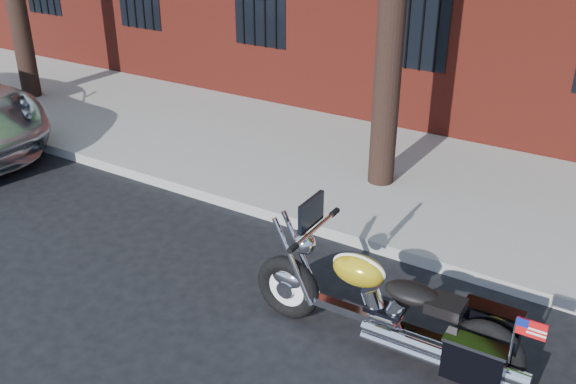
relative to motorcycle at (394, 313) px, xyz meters
The scene contains 4 objects.
ground 2.14m from the motorcycle, behind, with size 120.00×120.00×0.00m, color black.
curb 2.66m from the motorcycle, 141.72° to the left, with size 40.00×0.16×0.15m, color gray.
sidewalk 4.09m from the motorcycle, 120.49° to the left, with size 40.00×3.60×0.15m, color gray.
motorcycle is the anchor object (origin of this frame).
Camera 1 is at (3.77, -4.72, 3.96)m, focal length 40.00 mm.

